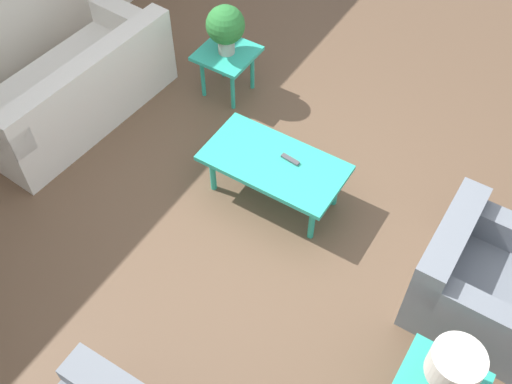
# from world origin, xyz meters

# --- Properties ---
(ground_plane) EXTENTS (14.00, 14.00, 0.00)m
(ground_plane) POSITION_xyz_m (0.00, 0.00, 0.00)
(ground_plane) COLOR brown
(sofa) EXTENTS (0.97, 1.91, 0.77)m
(sofa) POSITION_xyz_m (2.21, -0.12, 0.30)
(sofa) COLOR white
(sofa) RESTS_ON ground_plane
(armchair) EXTENTS (0.89, 0.88, 0.75)m
(armchair) POSITION_xyz_m (-1.54, -0.13, 0.30)
(armchair) COLOR slate
(armchair) RESTS_ON ground_plane
(coffee_table) EXTENTS (1.13, 0.59, 0.43)m
(coffee_table) POSITION_xyz_m (0.19, -0.24, 0.38)
(coffee_table) COLOR #2DB79E
(coffee_table) RESTS_ON ground_plane
(side_table_plant) EXTENTS (0.50, 0.50, 0.47)m
(side_table_plant) POSITION_xyz_m (1.23, -1.12, 0.40)
(side_table_plant) COLOR #2DB79E
(side_table_plant) RESTS_ON ground_plane
(potted_plant) EXTENTS (0.35, 0.35, 0.47)m
(potted_plant) POSITION_xyz_m (1.23, -1.12, 0.75)
(potted_plant) COLOR #B2ADA3
(potted_plant) RESTS_ON side_table_plant
(table_lamp) EXTENTS (0.30, 0.30, 0.44)m
(table_lamp) POSITION_xyz_m (-1.57, 0.80, 0.77)
(table_lamp) COLOR red
(table_lamp) RESTS_ON side_table_lamp
(remote_control) EXTENTS (0.16, 0.06, 0.02)m
(remote_control) POSITION_xyz_m (0.09, -0.32, 0.44)
(remote_control) COLOR #4C4C51
(remote_control) RESTS_ON coffee_table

